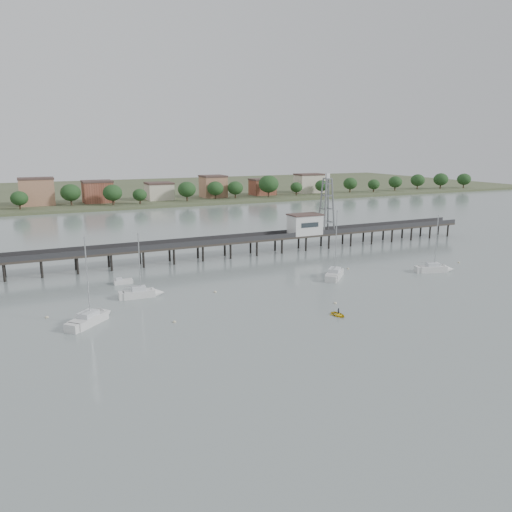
% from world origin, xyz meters
% --- Properties ---
extents(ground_plane, '(500.00, 500.00, 0.00)m').
position_xyz_m(ground_plane, '(0.00, 0.00, 0.00)').
color(ground_plane, gray).
rests_on(ground_plane, ground).
extents(pier, '(150.00, 5.00, 5.50)m').
position_xyz_m(pier, '(0.00, 60.00, 3.79)').
color(pier, '#2D2823').
rests_on(pier, ground).
extents(pier_building, '(8.40, 5.40, 5.30)m').
position_xyz_m(pier_building, '(25.00, 60.00, 6.67)').
color(pier_building, silver).
rests_on(pier_building, ground).
extents(lattice_tower, '(3.20, 3.20, 15.50)m').
position_xyz_m(lattice_tower, '(31.50, 60.00, 11.10)').
color(lattice_tower, slate).
rests_on(lattice_tower, ground).
extents(sailboat_d, '(8.16, 4.63, 12.99)m').
position_xyz_m(sailboat_d, '(39.17, 27.65, 0.64)').
color(sailboat_d, silver).
rests_on(sailboat_d, ground).
extents(sailboat_a, '(8.05, 7.87, 14.35)m').
position_xyz_m(sailboat_a, '(-31.95, 26.82, 0.64)').
color(sailboat_a, silver).
rests_on(sailboat_a, ground).
extents(sailboat_c, '(8.17, 8.23, 14.76)m').
position_xyz_m(sailboat_c, '(17.32, 33.97, 0.63)').
color(sailboat_c, silver).
rests_on(sailboat_c, ground).
extents(sailboat_b, '(7.49, 2.57, 12.27)m').
position_xyz_m(sailboat_b, '(-22.00, 36.26, 0.65)').
color(sailboat_b, silver).
rests_on(sailboat_b, ground).
extents(white_tender, '(3.60, 1.54, 1.39)m').
position_xyz_m(white_tender, '(-24.10, 46.57, 0.43)').
color(white_tender, silver).
rests_on(white_tender, ground).
extents(yellow_dinghy, '(2.10, 0.85, 2.86)m').
position_xyz_m(yellow_dinghy, '(3.74, 13.02, 0.00)').
color(yellow_dinghy, yellow).
rests_on(yellow_dinghy, ground).
extents(dinghy_occupant, '(0.45, 1.05, 0.25)m').
position_xyz_m(dinghy_occupant, '(3.74, 13.02, 0.00)').
color(dinghy_occupant, black).
rests_on(dinghy_occupant, ground).
extents(mooring_buoys, '(89.03, 19.82, 0.39)m').
position_xyz_m(mooring_buoys, '(1.75, 29.05, 0.08)').
color(mooring_buoys, beige).
rests_on(mooring_buoys, ground).
extents(far_shore, '(500.00, 170.00, 10.40)m').
position_xyz_m(far_shore, '(0.36, 239.58, 0.95)').
color(far_shore, '#475133').
rests_on(far_shore, ground).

